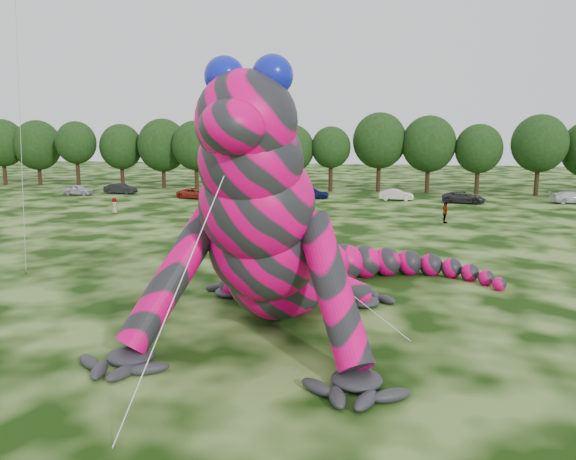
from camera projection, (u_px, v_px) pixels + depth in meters
The scene contains 28 objects.
ground at pixel (138, 360), 20.29m from camera, with size 240.00×240.00×0.00m, color #16330A.
inflatable_gecko at pixel (286, 195), 24.65m from camera, with size 18.08×21.47×10.73m, color #F10167, non-canonical shape.
flying_kite at pixel (15, 1), 26.05m from camera, with size 4.18×4.27×16.16m.
tree_1 at pixel (3, 152), 84.07m from camera, with size 6.74×6.07×9.81m, color black, non-canonical shape.
tree_2 at pixel (38, 153), 83.85m from camera, with size 7.04×6.34×9.64m, color black, non-canonical shape.
tree_3 at pixel (77, 154), 80.96m from camera, with size 5.81×5.23×9.44m, color black, non-canonical shape.
tree_4 at pixel (121, 155), 81.53m from camera, with size 6.22×5.60×9.06m, color black, non-canonical shape.
tree_5 at pixel (163, 153), 80.07m from camera, with size 7.16×6.44×9.80m, color black, non-canonical shape.
tree_6 at pixel (196, 155), 77.43m from camera, with size 6.52×5.86×9.49m, color black, non-canonical shape.
tree_7 at pixel (249, 156), 76.25m from camera, with size 6.68×6.01×9.48m, color black, non-canonical shape.
tree_8 at pixel (291, 158), 75.45m from camera, with size 6.14×5.53×8.94m, color black, non-canonical shape.
tree_9 at pixel (331, 159), 74.91m from camera, with size 5.27×4.74×8.68m, color black, non-canonical shape.
tree_10 at pixel (379, 152), 74.84m from camera, with size 7.09×6.38×10.50m, color black, non-canonical shape.
tree_11 at pixel (428, 154), 73.40m from camera, with size 7.01×6.31×10.07m, color black, non-canonical shape.
tree_12 at pixel (478, 159), 71.98m from camera, with size 5.99×5.39×8.97m, color black, non-canonical shape.
tree_13 at pixel (539, 155), 70.04m from camera, with size 6.83×6.15×10.13m, color black, non-canonical shape.
car_0 at pixel (79, 190), 71.44m from camera, with size 1.60×3.98×1.36m, color silver.
car_1 at pixel (121, 189), 72.80m from camera, with size 1.46×4.17×1.37m, color black.
car_2 at pixel (196, 193), 67.79m from camera, with size 2.08×4.51×1.25m, color maroon.
car_3 at pixel (253, 193), 68.08m from camera, with size 1.84×4.54×1.32m, color #AEB1B8.
car_4 at pixel (312, 193), 67.77m from camera, with size 1.67×4.16×1.42m, color #0E144B.
car_5 at pixel (396, 195), 66.15m from camera, with size 1.39×3.99×1.31m, color silver.
car_6 at pixel (464, 197), 63.48m from camera, with size 2.20×4.78×1.33m, color #272729.
car_7 at pixel (571, 197), 63.38m from camera, with size 1.86×4.58×1.33m, color silver.
spectator_5 at pixel (267, 242), 36.94m from camera, with size 1.70×0.54×1.83m, color gray.
spectator_3 at pixel (445, 213), 49.83m from camera, with size 1.11×0.46×1.89m, color gray.
spectator_1 at pixel (244, 219), 46.43m from camera, with size 0.91×0.71×1.87m, color gray.
spectator_4 at pixel (114, 206), 55.41m from camera, with size 0.79×0.51×1.61m, color gray.
Camera 1 is at (8.72, -17.89, 8.21)m, focal length 35.00 mm.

